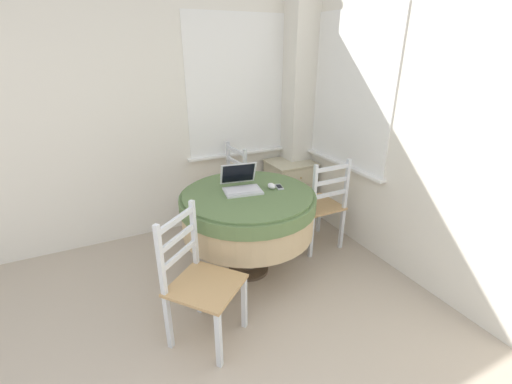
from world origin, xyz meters
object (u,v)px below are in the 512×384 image
laptop (241,185)px  round_dining_table (248,210)px  dining_chair_near_right_window (320,205)px  computer_mouse (272,186)px  dining_chair_near_back_window (225,191)px  corner_cabinet (290,188)px  dining_chair_camera_near (199,282)px  cell_phone (279,187)px

laptop → round_dining_table: bearing=-73.3°
dining_chair_near_right_window → laptop: bearing=179.7°
round_dining_table → computer_mouse: bearing=-2.6°
dining_chair_near_back_window → corner_cabinet: 0.83m
dining_chair_near_right_window → corner_cabinet: 0.78m
computer_mouse → round_dining_table: bearing=177.4°
dining_chair_camera_near → computer_mouse: bearing=32.8°
dining_chair_near_right_window → dining_chair_camera_near: same height
laptop → dining_chair_near_right_window: (0.83, -0.00, -0.36)m
round_dining_table → laptop: (-0.02, 0.08, 0.21)m
round_dining_table → dining_chair_camera_near: dining_chair_camera_near is taller
cell_phone → dining_chair_near_back_window: 0.91m
cell_phone → corner_cabinet: size_ratio=0.19×
dining_chair_near_back_window → dining_chair_camera_near: bearing=-117.9°
laptop → computer_mouse: laptop is taller
cell_phone → dining_chair_camera_near: dining_chair_camera_near is taller
dining_chair_camera_near → corner_cabinet: dining_chair_camera_near is taller
laptop → corner_cabinet: (0.96, 0.76, -0.48)m
dining_chair_camera_near → dining_chair_near_right_window: bearing=23.6°
laptop → dining_chair_camera_near: 0.93m
cell_phone → dining_chair_near_back_window: dining_chair_near_back_window is taller
cell_phone → dining_chair_near_right_window: dining_chair_near_right_window is taller
laptop → dining_chair_camera_near: laptop is taller
computer_mouse → dining_chair_near_back_window: (-0.10, 0.83, -0.34)m
dining_chair_near_back_window → dining_chair_camera_near: 1.54m
laptop → computer_mouse: (0.24, -0.09, -0.02)m
dining_chair_near_right_window → dining_chair_camera_near: 1.55m
dining_chair_camera_near → corner_cabinet: bearing=41.8°
dining_chair_near_back_window → dining_chair_near_right_window: (0.70, -0.75, 0.00)m
computer_mouse → corner_cabinet: size_ratio=0.14×
computer_mouse → dining_chair_camera_near: 1.04m
laptop → cell_phone: laptop is taller
dining_chair_camera_near → corner_cabinet: 2.08m
laptop → dining_chair_camera_near: (-0.58, -0.62, -0.36)m
dining_chair_near_back_window → dining_chair_camera_near: (-0.72, -1.37, 0.00)m
dining_chair_near_right_window → dining_chair_camera_near: size_ratio=1.00×
round_dining_table → cell_phone: (0.29, -0.02, 0.17)m
cell_phone → dining_chair_camera_near: size_ratio=0.14×
round_dining_table → dining_chair_near_back_window: 0.84m
laptop → cell_phone: size_ratio=2.74×
dining_chair_near_back_window → dining_chair_near_right_window: 1.02m
corner_cabinet → laptop: bearing=-141.7°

